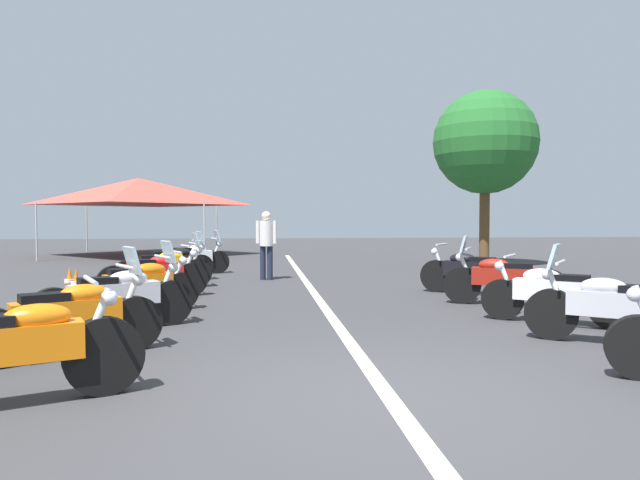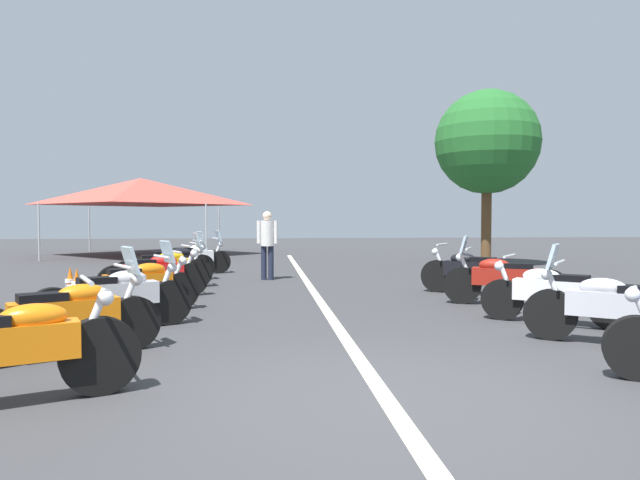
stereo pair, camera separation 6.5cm
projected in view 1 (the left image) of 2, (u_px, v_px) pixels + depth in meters
ground_plane at (391, 399)px, 4.78m from camera, size 80.00×80.00×0.00m
lane_centre_stripe at (317, 296)px, 11.09m from camera, size 25.09×0.16×0.01m
motorcycle_left_row_0 at (16, 350)px, 4.56m from camera, size 1.01×1.93×1.02m
motorcycle_left_row_1 at (70, 316)px, 6.16m from camera, size 1.18×1.87×1.20m
motorcycle_left_row_2 at (117, 296)px, 7.72m from camera, size 1.18×1.97×1.21m
motorcycle_left_row_3 at (140, 285)px, 9.11m from camera, size 1.11×1.83×0.99m
motorcycle_left_row_4 at (155, 274)px, 10.87m from camera, size 0.99×1.99×1.01m
motorcycle_left_row_5 at (164, 267)px, 12.33m from camera, size 0.94×2.07×1.21m
motorcycle_left_row_6 at (174, 262)px, 13.77m from camera, size 1.08×1.91×1.21m
motorcycle_left_row_7 at (191, 257)px, 15.54m from camera, size 0.93×2.10×1.20m
motorcycle_right_row_1 at (617, 307)px, 6.77m from camera, size 1.41×1.82×1.21m
motorcycle_right_row_2 at (553, 293)px, 8.19m from camera, size 1.37×1.74×0.99m
motorcycle_right_row_3 at (503, 279)px, 9.94m from camera, size 1.11×1.94×1.22m
motorcycle_right_row_4 at (470, 271)px, 11.45m from camera, size 1.36×1.79×1.01m
traffic_cone_0 at (76, 286)px, 10.43m from camera, size 0.36×0.36×0.61m
traffic_cone_1 at (70, 284)px, 10.77m from camera, size 0.36×0.36×0.61m
bystander_1 at (266, 240)px, 14.12m from camera, size 0.32×0.52×1.70m
roadside_tree_0 at (485, 143)px, 18.14m from camera, size 3.30×3.30×5.61m
event_tent at (139, 191)px, 23.50m from camera, size 6.57×6.57×3.20m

